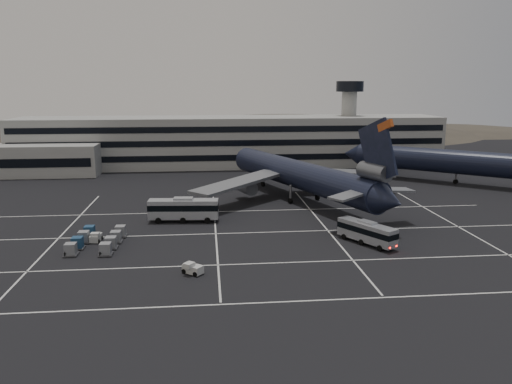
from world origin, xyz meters
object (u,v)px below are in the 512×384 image
(trijet_main, at_px, (300,175))
(uld_cluster, at_px, (97,240))
(bus_far, at_px, (183,208))
(bus_near, at_px, (367,231))
(tug_a, at_px, (96,237))

(trijet_main, distance_m, uld_cluster, 43.63)
(uld_cluster, bearing_deg, bus_far, 45.06)
(bus_near, distance_m, tug_a, 40.28)
(trijet_main, xyz_separation_m, uld_cluster, (-34.84, -25.89, -4.39))
(bus_near, height_order, bus_far, bus_far)
(tug_a, bearing_deg, bus_near, -2.27)
(tug_a, height_order, uld_cluster, uld_cluster)
(bus_far, distance_m, tug_a, 16.30)
(bus_far, xyz_separation_m, tug_a, (-12.64, -10.17, -1.61))
(trijet_main, height_order, bus_near, trijet_main)
(trijet_main, bearing_deg, uld_cluster, -165.16)
(trijet_main, bearing_deg, tug_a, -167.66)
(trijet_main, xyz_separation_m, tug_a, (-35.46, -24.01, -4.57))
(bus_far, height_order, uld_cluster, bus_far)
(tug_a, bearing_deg, bus_far, 43.53)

